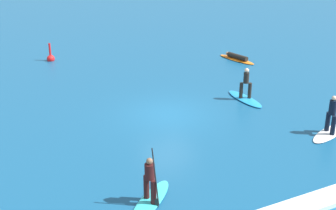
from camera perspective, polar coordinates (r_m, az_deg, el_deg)
The scene contains 7 objects.
ground_plane at distance 23.34m, azimuth 0.00°, elevation -1.13°, with size 120.00×120.00×0.00m, color navy.
surfer_on_orange_board at distance 32.07m, azimuth 8.26°, elevation 5.61°, with size 1.36×3.00×0.41m.
surfer_on_blue_board at distance 25.32m, azimuth 9.25°, elevation 1.37°, with size 0.81×2.74×1.75m.
surfer_on_teal_board at distance 16.48m, azimuth -2.16°, elevation -10.42°, with size 2.63×2.45×2.22m.
surfer_on_white_board at distance 22.36m, azimuth 18.90°, elevation -2.21°, with size 2.75×1.64×1.84m.
marker_buoy at distance 32.55m, azimuth -13.90°, elevation 5.51°, with size 0.52×0.52×1.32m.
wave_crest at distance 16.69m, azimuth 14.59°, elevation -12.14°, with size 19.18×0.90×0.18m, color white.
Camera 1 is at (-9.63, -19.07, 9.40)m, focal length 50.79 mm.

